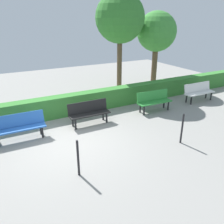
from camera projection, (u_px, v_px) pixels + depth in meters
The scene contains 10 objects.
ground_plane at pixel (71, 142), 7.48m from camera, with size 23.39×23.39×0.00m, color gray.
bench_white at pixel (199, 91), 10.98m from camera, with size 1.62×0.47×0.86m.
bench_green at pixel (154, 100), 9.79m from camera, with size 1.55×0.53×0.86m.
bench_black at pixel (89, 112), 8.57m from camera, with size 1.55×0.46×0.86m.
bench_blue at pixel (19, 126), 7.46m from camera, with size 1.66×0.51×0.86m.
hedge_row at pixel (80, 103), 9.67m from camera, with size 19.39×0.51×0.84m, color #387F33.
tree_near at pixel (157, 32), 12.41m from camera, with size 2.12×2.12×4.09m.
tree_mid at pixel (120, 18), 11.26m from camera, with size 2.44×2.44×4.94m.
railing_post_mid at pixel (182, 129), 7.23m from camera, with size 0.06×0.06×1.00m, color black.
railing_post_far at pixel (78, 158), 5.72m from camera, with size 0.06×0.06×1.00m, color black.
Camera 1 is at (1.93, 6.40, 3.74)m, focal length 36.98 mm.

